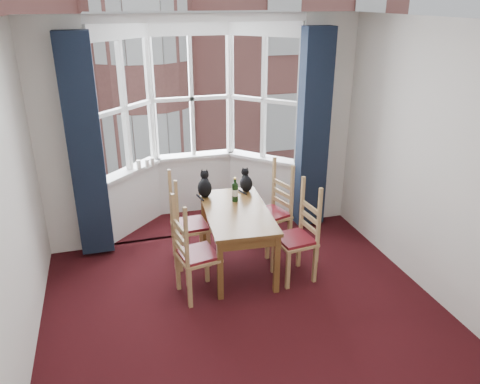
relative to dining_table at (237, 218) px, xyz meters
name	(u,v)px	position (x,y,z in m)	size (l,w,h in m)	color
floor	(258,337)	(-0.16, -1.29, -0.63)	(4.50, 4.50, 0.00)	black
ceiling	(263,23)	(-0.16, -1.29, 2.17)	(4.50, 4.50, 0.00)	white
wall_right	(462,178)	(1.84, -1.29, 0.77)	(4.50, 4.50, 0.00)	silver
wall_back_pier_left	(65,143)	(-1.81, 0.96, 0.77)	(0.70, 0.12, 2.80)	silver
wall_back_pier_right	(323,123)	(1.49, 0.96, 0.77)	(0.70, 0.12, 2.80)	silver
bay_window	(196,122)	(-0.16, 1.47, 0.77)	(2.76, 0.94, 2.80)	white
curtain_left	(86,149)	(-1.58, 0.78, 0.72)	(0.38, 0.22, 2.60)	#151F31
curtain_right	(313,131)	(1.26, 0.78, 0.72)	(0.38, 0.22, 2.60)	#151F31
dining_table	(237,218)	(0.00, 0.00, 0.00)	(0.81, 1.38, 0.73)	brown
chair_left_near	(190,258)	(-0.64, -0.46, -0.16)	(0.47, 0.48, 0.92)	tan
chair_left_far	(183,227)	(-0.59, 0.25, -0.16)	(0.42, 0.44, 0.92)	tan
chair_right_near	(302,239)	(0.64, -0.41, -0.16)	(0.45, 0.46, 0.92)	tan
chair_right_far	(276,213)	(0.59, 0.30, -0.16)	(0.51, 0.52, 0.92)	tan
cat_left	(205,186)	(-0.26, 0.51, 0.22)	(0.22, 0.27, 0.33)	black
cat_right	(246,182)	(0.27, 0.53, 0.21)	(0.17, 0.23, 0.30)	black
wine_bottle	(235,191)	(0.05, 0.26, 0.22)	(0.08, 0.08, 0.30)	black
candle_tall	(139,165)	(-0.97, 1.31, 0.30)	(0.06, 0.06, 0.12)	white
candle_short	(147,163)	(-0.86, 1.34, 0.29)	(0.06, 0.06, 0.11)	white
candle_extra	(152,162)	(-0.79, 1.36, 0.30)	(0.05, 0.05, 0.12)	white
street	(123,125)	(-0.16, 30.96, -6.63)	(80.00, 80.00, 0.00)	#333335
tenement_building	(132,39)	(-0.16, 12.72, 0.97)	(18.40, 7.80, 15.20)	#95554D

